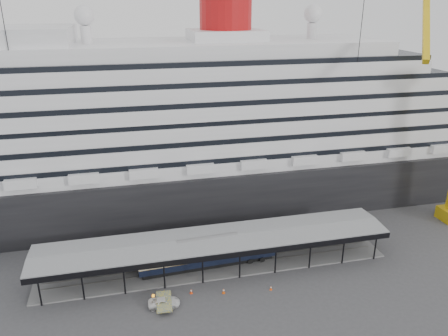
{
  "coord_description": "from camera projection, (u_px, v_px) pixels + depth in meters",
  "views": [
    {
      "loc": [
        -12.48,
        -54.04,
        40.17
      ],
      "look_at": [
        2.07,
        8.0,
        15.64
      ],
      "focal_mm": 35.0,
      "sensor_mm": 36.0,
      "label": 1
    }
  ],
  "objects": [
    {
      "name": "ground",
      "position": [
        223.0,
        284.0,
        66.19
      ],
      "size": [
        200.0,
        200.0,
        0.0
      ],
      "primitive_type": "plane",
      "color": "#3C3C3F",
      "rests_on": "ground"
    },
    {
      "name": "traffic_cone_mid",
      "position": [
        224.0,
        291.0,
        63.88
      ],
      "size": [
        0.55,
        0.55,
        0.84
      ],
      "rotation": [
        0.0,
        0.0,
        -0.35
      ],
      "color": "#D74C0B",
      "rests_on": "ground"
    },
    {
      "name": "pullman_carriage",
      "position": [
        208.0,
        252.0,
        69.51
      ],
      "size": [
        22.3,
        3.96,
        21.78
      ],
      "rotation": [
        0.0,
        0.0,
        0.05
      ],
      "color": "black",
      "rests_on": "ground"
    },
    {
      "name": "traffic_cone_right",
      "position": [
        271.0,
        288.0,
        64.65
      ],
      "size": [
        0.46,
        0.46,
        0.69
      ],
      "rotation": [
        0.0,
        0.0,
        -0.4
      ],
      "color": "#EE510D",
      "rests_on": "ground"
    },
    {
      "name": "traffic_cone_left",
      "position": [
        191.0,
        291.0,
        63.85
      ],
      "size": [
        0.5,
        0.5,
        0.78
      ],
      "rotation": [
        0.0,
        0.0,
        0.32
      ],
      "color": "#F2400D",
      "rests_on": "ground"
    },
    {
      "name": "port_truck",
      "position": [
        164.0,
        302.0,
        61.12
      ],
      "size": [
        4.55,
        2.33,
        1.23
      ],
      "primitive_type": "imported",
      "rotation": [
        0.0,
        0.0,
        1.5
      ],
      "color": "white",
      "rests_on": "ground"
    },
    {
      "name": "cruise_ship",
      "position": [
        187.0,
        115.0,
        88.69
      ],
      "size": [
        130.0,
        30.0,
        43.9
      ],
      "color": "black",
      "rests_on": "ground"
    },
    {
      "name": "platform_canopy",
      "position": [
        216.0,
        253.0,
        69.89
      ],
      "size": [
        56.0,
        9.18,
        5.3
      ],
      "color": "slate",
      "rests_on": "ground"
    }
  ]
}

